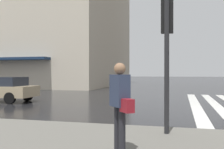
{
  "coord_description": "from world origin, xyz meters",
  "views": [
    {
      "loc": [
        -10.49,
        2.62,
        1.64
      ],
      "look_at": [
        3.06,
        6.14,
        1.55
      ],
      "focal_mm": 42.75,
      "sensor_mm": 36.0,
      "label": 1
    }
  ],
  "objects": [
    {
      "name": "pedestrian_by_billboard",
      "position": [
        -5.66,
        3.71,
        1.13
      ],
      "size": [
        0.6,
        0.55,
        1.68
      ],
      "color": "#2D3851",
      "rests_on": "sidewalk_pavement"
    },
    {
      "name": "haussmann_block_mid",
      "position": [
        22.35,
        23.54,
        9.65
      ],
      "size": [
        20.91,
        25.55,
        19.7
      ],
      "color": "beige",
      "rests_on": "ground_plane"
    },
    {
      "name": "traffic_signal_post",
      "position": [
        -3.71,
        2.96,
        2.56
      ],
      "size": [
        0.44,
        0.3,
        3.34
      ],
      "color": "#232326",
      "rests_on": "sidewalk_pavement"
    },
    {
      "name": "car_champagne",
      "position": [
        2.5,
        12.52,
        0.76
      ],
      "size": [
        1.85,
        4.1,
        1.41
      ],
      "color": "tan",
      "rests_on": "ground_plane"
    }
  ]
}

